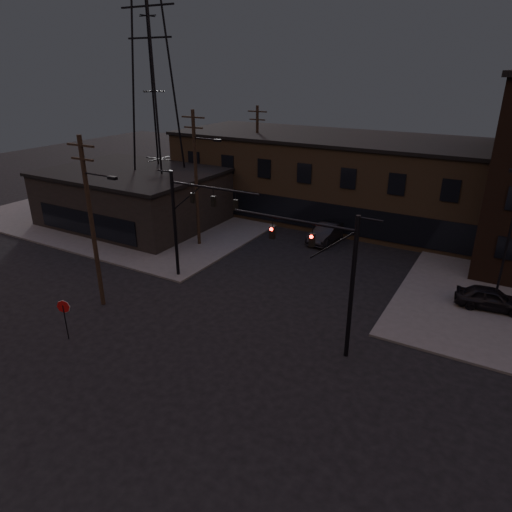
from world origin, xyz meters
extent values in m
plane|color=black|center=(0.00, 0.00, 0.00)|extent=(140.00, 140.00, 0.00)
cube|color=#474744|center=(-22.00, 22.00, 0.07)|extent=(30.00, 30.00, 0.15)
cube|color=brown|center=(0.00, 28.00, 4.00)|extent=(40.00, 12.00, 8.00)
cube|color=black|center=(-20.00, 16.00, 2.50)|extent=(16.00, 12.00, 5.00)
cylinder|color=black|center=(6.50, 4.50, 4.00)|extent=(0.24, 0.24, 8.00)
cylinder|color=black|center=(3.00, 4.50, 7.20)|extent=(7.00, 0.14, 0.14)
cube|color=#FF140C|center=(4.17, 4.50, 6.30)|extent=(0.28, 0.22, 0.70)
cube|color=#FF140C|center=(1.83, 4.50, 6.30)|extent=(0.28, 0.22, 0.70)
cylinder|color=black|center=(-8.00, 8.00, 4.00)|extent=(0.24, 0.24, 8.00)
cylinder|color=black|center=(-4.50, 8.00, 7.20)|extent=(7.00, 0.14, 0.14)
cube|color=black|center=(-6.25, 8.00, 6.30)|extent=(0.28, 0.22, 0.70)
cube|color=black|center=(-4.50, 8.00, 6.30)|extent=(0.28, 0.22, 0.70)
cube|color=black|center=(-2.75, 8.00, 6.30)|extent=(0.28, 0.22, 0.70)
cylinder|color=black|center=(-8.00, -2.00, 1.10)|extent=(0.06, 0.06, 2.20)
cylinder|color=maroon|center=(-8.00, -1.98, 2.10)|extent=(0.72, 0.33, 0.76)
cylinder|color=black|center=(-9.50, 2.00, 5.50)|extent=(0.28, 0.28, 11.00)
cube|color=black|center=(-9.50, 2.00, 10.40)|extent=(2.20, 0.12, 0.12)
cube|color=black|center=(-9.50, 2.00, 9.60)|extent=(1.80, 0.12, 0.12)
cube|color=black|center=(-7.20, 2.00, 8.75)|extent=(0.60, 0.25, 0.18)
cylinder|color=black|center=(-10.50, 14.00, 5.75)|extent=(0.28, 0.28, 11.50)
cube|color=black|center=(-10.50, 14.00, 10.90)|extent=(2.20, 0.12, 0.12)
cube|color=black|center=(-10.50, 14.00, 10.10)|extent=(1.80, 0.12, 0.12)
cube|color=black|center=(-8.20, 14.00, 9.25)|extent=(0.60, 0.25, 0.18)
cylinder|color=black|center=(-11.50, 26.00, 5.50)|extent=(0.28, 0.28, 11.00)
cube|color=black|center=(-11.50, 26.00, 10.40)|extent=(2.20, 0.12, 0.12)
cube|color=black|center=(-11.50, 26.00, 9.60)|extent=(1.80, 0.12, 0.12)
cylinder|color=black|center=(13.00, 14.00, 4.50)|extent=(0.14, 0.14, 9.00)
imported|color=black|center=(12.76, 13.94, 0.87)|extent=(4.42, 2.22, 1.44)
imported|color=black|center=(-1.10, 20.55, 0.82)|extent=(2.22, 5.14, 1.65)
camera|label=1|loc=(12.75, -16.09, 14.58)|focal=32.00mm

